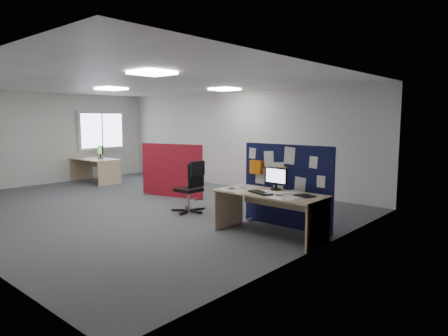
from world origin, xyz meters
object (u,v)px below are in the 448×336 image
Objects in this scene: red_divider at (172,171)px; office_chair at (192,184)px; navy_divider at (285,186)px; second_desk at (96,164)px; monitor_second at (100,151)px; monitor_main at (276,178)px; main_desk at (271,202)px.

red_divider is 1.85m from office_chair.
navy_divider is 1.08× the size of second_desk.
red_divider is 1.61× the size of office_chair.
monitor_second reaches higher than second_desk.
monitor_second is at bearing 58.13° from second_desk.
second_desk is (-7.14, 0.51, -0.19)m from navy_divider.
monitor_second is (-7.13, 1.03, -0.00)m from monitor_main.
second_desk is at bearing 171.24° from main_desk.
monitor_main reaches higher than office_chair.
navy_divider is 7.16m from second_desk.
navy_divider is 4.13× the size of monitor_main.
monitor_main is 7.27m from second_desk.
office_chair is at bearing -9.72° from second_desk.
monitor_main is 0.26× the size of second_desk.
navy_divider is at bearing -4.08° from second_desk.
red_divider reaches higher than monitor_main.
navy_divider is at bearing 10.13° from office_chair.
monitor_main is at bearing -80.61° from navy_divider.
main_desk is at bearing -78.49° from navy_divider.
monitor_second is (-3.43, 0.13, 0.29)m from red_divider.
navy_divider reaches higher than monitor_main.
monitor_main reaches higher than main_desk.
navy_divider is 0.65m from main_desk.
red_divider is 3.45m from monitor_second.
monitor_second is (-7.18, 1.24, 0.38)m from main_desk.
red_divider reaches higher than office_chair.
second_desk is 0.41m from monitor_second.
office_chair reaches higher than second_desk.
monitor_main is 3.82m from red_divider.
monitor_main is at bearing -1.25° from office_chair.
red_divider is 4.11× the size of monitor_second.
main_desk is 4.23× the size of monitor_main.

